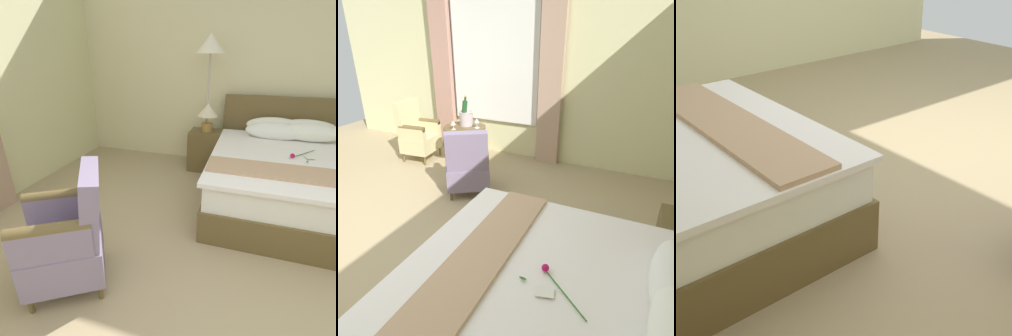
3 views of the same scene
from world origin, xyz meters
The scene contains 9 objects.
ground_plane centered at (0.00, 0.00, 0.00)m, with size 7.98×7.98×0.00m, color tan.
wall_window_side centered at (-3.06, 0.00, 1.56)m, with size 0.27×6.60×3.13m.
bed centered at (0.20, 2.16, 0.35)m, with size 1.81×2.07×1.09m.
side_table_round centered at (-2.17, -0.11, 0.39)m, with size 0.65×0.65×0.67m.
champagne_bucket centered at (-2.24, -0.13, 0.81)m, with size 0.22×0.22×0.47m.
wine_glass_near_bucket centered at (-1.98, -0.19, 0.77)m, with size 0.07×0.07×0.13m.
wine_glass_near_edge centered at (-2.20, 0.09, 0.78)m, with size 0.07×0.07×0.15m.
armchair_by_window centered at (-1.46, 0.37, 0.40)m, with size 0.77×0.75×0.92m.
armchair_facing_bed centered at (-2.14, -1.05, 0.44)m, with size 0.60×0.57×0.99m.
Camera 2 is at (1.58, 2.35, 2.00)m, focal length 32.00 mm.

